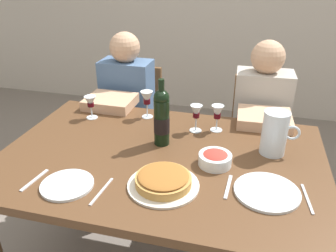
# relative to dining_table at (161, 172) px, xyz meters

# --- Properties ---
(dining_table) EXTENTS (1.50, 1.00, 0.76)m
(dining_table) POSITION_rel_dining_table_xyz_m (0.00, 0.00, 0.00)
(dining_table) COLOR brown
(dining_table) RESTS_ON ground
(wine_bottle) EXTENTS (0.08, 0.08, 0.33)m
(wine_bottle) POSITION_rel_dining_table_xyz_m (-0.02, 0.11, 0.23)
(wine_bottle) COLOR black
(wine_bottle) RESTS_ON dining_table
(water_pitcher) EXTENTS (0.17, 0.12, 0.21)m
(water_pitcher) POSITION_rel_dining_table_xyz_m (0.50, 0.15, 0.19)
(water_pitcher) COLOR silver
(water_pitcher) RESTS_ON dining_table
(baked_tart) EXTENTS (0.29, 0.29, 0.06)m
(baked_tart) POSITION_rel_dining_table_xyz_m (0.07, -0.23, 0.12)
(baked_tart) COLOR silver
(baked_tart) RESTS_ON dining_table
(salad_bowl) EXTENTS (0.15, 0.15, 0.06)m
(salad_bowl) POSITION_rel_dining_table_xyz_m (0.25, -0.02, 0.12)
(salad_bowl) COLOR silver
(salad_bowl) RESTS_ON dining_table
(wine_glass_left_diner) EXTENTS (0.07, 0.07, 0.13)m
(wine_glass_left_diner) POSITION_rel_dining_table_xyz_m (-0.49, 0.29, 0.19)
(wine_glass_left_diner) COLOR silver
(wine_glass_left_diner) RESTS_ON dining_table
(wine_glass_right_diner) EXTENTS (0.07, 0.07, 0.14)m
(wine_glass_right_diner) POSITION_rel_dining_table_xyz_m (0.22, 0.32, 0.19)
(wine_glass_right_diner) COLOR silver
(wine_glass_right_diner) RESTS_ON dining_table
(wine_glass_centre) EXTENTS (0.06, 0.06, 0.15)m
(wine_glass_centre) POSITION_rel_dining_table_xyz_m (0.11, 0.28, 0.20)
(wine_glass_centre) COLOR silver
(wine_glass_centre) RESTS_ON dining_table
(wine_glass_spare) EXTENTS (0.07, 0.07, 0.16)m
(wine_glass_spare) POSITION_rel_dining_table_xyz_m (-0.19, 0.38, 0.20)
(wine_glass_spare) COLOR silver
(wine_glass_spare) RESTS_ON dining_table
(dinner_plate_left_setting) EXTENTS (0.21, 0.21, 0.01)m
(dinner_plate_left_setting) POSITION_rel_dining_table_xyz_m (-0.30, -0.32, 0.10)
(dinner_plate_left_setting) COLOR silver
(dinner_plate_left_setting) RESTS_ON dining_table
(dinner_plate_right_setting) EXTENTS (0.26, 0.26, 0.01)m
(dinner_plate_right_setting) POSITION_rel_dining_table_xyz_m (0.48, -0.17, 0.10)
(dinner_plate_right_setting) COLOR silver
(dinner_plate_right_setting) RESTS_ON dining_table
(fork_left_setting) EXTENTS (0.03, 0.16, 0.00)m
(fork_left_setting) POSITION_rel_dining_table_xyz_m (-0.45, -0.32, 0.09)
(fork_left_setting) COLOR silver
(fork_left_setting) RESTS_ON dining_table
(knife_left_setting) EXTENTS (0.02, 0.18, 0.00)m
(knife_left_setting) POSITION_rel_dining_table_xyz_m (-0.15, -0.32, 0.09)
(knife_left_setting) COLOR silver
(knife_left_setting) RESTS_ON dining_table
(knife_right_setting) EXTENTS (0.03, 0.18, 0.00)m
(knife_right_setting) POSITION_rel_dining_table_xyz_m (0.63, -0.17, 0.09)
(knife_right_setting) COLOR silver
(knife_right_setting) RESTS_ON dining_table
(spoon_right_setting) EXTENTS (0.02, 0.16, 0.00)m
(spoon_right_setting) POSITION_rel_dining_table_xyz_m (0.33, -0.17, 0.09)
(spoon_right_setting) COLOR silver
(spoon_right_setting) RESTS_ON dining_table
(chair_left) EXTENTS (0.40, 0.40, 0.87)m
(chair_left) POSITION_rel_dining_table_xyz_m (-0.45, 0.88, -0.17)
(chair_left) COLOR brown
(chair_left) RESTS_ON ground
(diner_left) EXTENTS (0.34, 0.50, 1.16)m
(diner_left) POSITION_rel_dining_table_xyz_m (-0.45, 0.64, -0.05)
(diner_left) COLOR #4C6B93
(diner_left) RESTS_ON ground
(chair_right) EXTENTS (0.42, 0.42, 0.87)m
(chair_right) POSITION_rel_dining_table_xyz_m (0.45, 0.86, -0.17)
(chair_right) COLOR brown
(chair_right) RESTS_ON ground
(diner_right) EXTENTS (0.35, 0.51, 1.16)m
(diner_right) POSITION_rel_dining_table_xyz_m (0.45, 0.63, -0.05)
(diner_right) COLOR #B7B2A8
(diner_right) RESTS_ON ground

